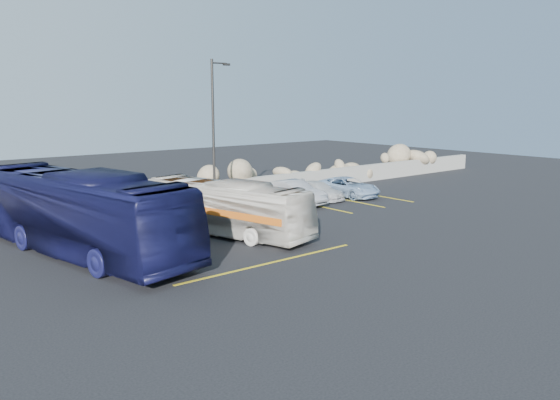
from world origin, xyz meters
TOP-DOWN VIEW (x-y plane):
  - ground at (0.00, 0.00)m, footprint 90.00×90.00m
  - seawall at (0.00, 12.00)m, footprint 60.00×0.40m
  - riprap_pile at (0.00, 13.20)m, footprint 54.00×2.80m
  - parking_lines at (4.64, 5.57)m, footprint 18.16×9.36m
  - lamppost at (2.56, 9.50)m, footprint 1.14×0.18m
  - vintage_bus at (0.18, 5.02)m, footprint 4.04×8.92m
  - tour_coach at (-5.94, 5.82)m, footprint 4.92×12.07m
  - car_b at (7.20, 8.46)m, footprint 1.87×4.29m
  - car_c at (9.35, 8.77)m, footprint 1.80×3.78m
  - car_d at (11.49, 8.31)m, footprint 2.14×4.37m

SIDE VIEW (x-z plane):
  - ground at x=0.00m, z-range 0.00..0.00m
  - parking_lines at x=4.64m, z-range 0.00..0.01m
  - car_c at x=9.35m, z-range 0.00..1.06m
  - car_d at x=11.49m, z-range 0.00..1.19m
  - seawall at x=0.00m, z-range 0.00..1.20m
  - car_b at x=7.20m, z-range 0.00..1.37m
  - vintage_bus at x=0.18m, z-range 0.00..2.42m
  - riprap_pile at x=0.00m, z-range 0.00..2.60m
  - tour_coach at x=-5.94m, z-range 0.00..3.28m
  - lamppost at x=2.56m, z-range 0.30..8.30m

